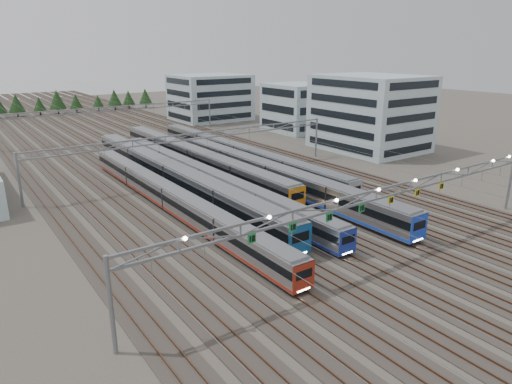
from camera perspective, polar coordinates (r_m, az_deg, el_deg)
ground at (r=51.40m, az=14.20°, el=-8.07°), size 400.00×400.00×0.00m
track_bed at (r=136.03m, az=-19.42°, el=8.00°), size 54.00×260.00×5.42m
train_a at (r=64.36m, az=-10.62°, el=-0.71°), size 2.57×56.71×3.34m
train_b at (r=73.82m, az=-10.37°, el=1.98°), size 3.16×62.91×4.12m
train_c at (r=73.43m, az=-6.25°, el=1.77°), size 2.57×62.42×3.34m
train_d at (r=86.12m, az=-7.68°, el=4.26°), size 2.97×59.82×3.87m
train_e at (r=73.40m, az=2.09°, el=2.06°), size 2.95×55.50×3.84m
train_f at (r=89.20m, az=-2.06°, el=4.79°), size 2.79×60.85×3.64m
gantry_near at (r=48.72m, az=14.88°, el=-0.58°), size 56.36×0.61×8.08m
gantry_mid at (r=79.84m, az=-7.55°, el=6.30°), size 56.36×0.36×8.00m
gantry_far at (r=121.11m, az=-17.64°, el=9.45°), size 56.36×0.36×8.00m
depot_bldg_south at (r=105.24m, az=14.06°, el=9.58°), size 18.00×22.00×16.21m
depot_bldg_mid at (r=126.27m, az=5.24°, el=10.46°), size 14.00×16.00×12.67m
depot_bldg_north at (r=146.93m, az=-5.75°, el=11.68°), size 22.00×18.00×13.92m
treeline at (r=171.20m, az=-25.50°, el=10.01°), size 81.20×5.60×7.02m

